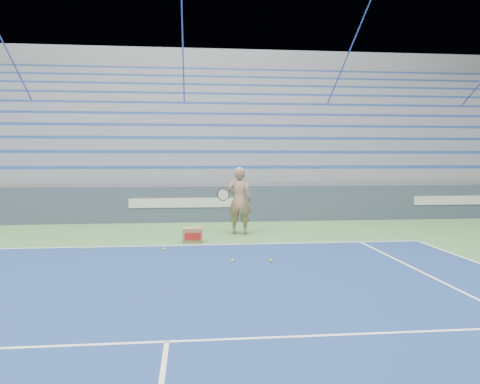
# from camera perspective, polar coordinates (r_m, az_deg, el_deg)

# --- Properties ---
(sponsor_barrier) EXTENTS (30.00, 0.32, 1.10)m
(sponsor_barrier) POSITION_cam_1_polar(r_m,az_deg,el_deg) (14.34, -6.97, -1.46)
(sponsor_barrier) COLOR #3F4B61
(sponsor_barrier) RESTS_ON ground
(bleachers) EXTENTS (31.00, 9.15, 7.30)m
(bleachers) POSITION_cam_1_polar(r_m,az_deg,el_deg) (20.00, -6.73, 5.26)
(bleachers) COLOR gray
(bleachers) RESTS_ON ground
(tennis_player) EXTENTS (0.96, 0.90, 1.72)m
(tennis_player) POSITION_cam_1_polar(r_m,az_deg,el_deg) (11.91, -0.11, -1.04)
(tennis_player) COLOR tan
(tennis_player) RESTS_ON ground
(ball_box) EXTENTS (0.46, 0.36, 0.34)m
(ball_box) POSITION_cam_1_polar(r_m,az_deg,el_deg) (10.84, -5.80, -5.25)
(ball_box) COLOR #946847
(ball_box) RESTS_ON ground
(tennis_ball_0) EXTENTS (0.07, 0.07, 0.07)m
(tennis_ball_0) POSITION_cam_1_polar(r_m,az_deg,el_deg) (9.95, -9.26, -6.90)
(tennis_ball_0) COLOR #C8DD2D
(tennis_ball_0) RESTS_ON ground
(tennis_ball_1) EXTENTS (0.07, 0.07, 0.07)m
(tennis_ball_1) POSITION_cam_1_polar(r_m,az_deg,el_deg) (8.75, -0.93, -8.36)
(tennis_ball_1) COLOR #C8DD2D
(tennis_ball_1) RESTS_ON ground
(tennis_ball_2) EXTENTS (0.07, 0.07, 0.07)m
(tennis_ball_2) POSITION_cam_1_polar(r_m,az_deg,el_deg) (8.76, 3.79, -8.35)
(tennis_ball_2) COLOR #C8DD2D
(tennis_ball_2) RESTS_ON ground
(tennis_ball_3) EXTENTS (0.07, 0.07, 0.07)m
(tennis_ball_3) POSITION_cam_1_polar(r_m,az_deg,el_deg) (10.43, -18.44, -6.55)
(tennis_ball_3) COLOR #C8DD2D
(tennis_ball_3) RESTS_ON ground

